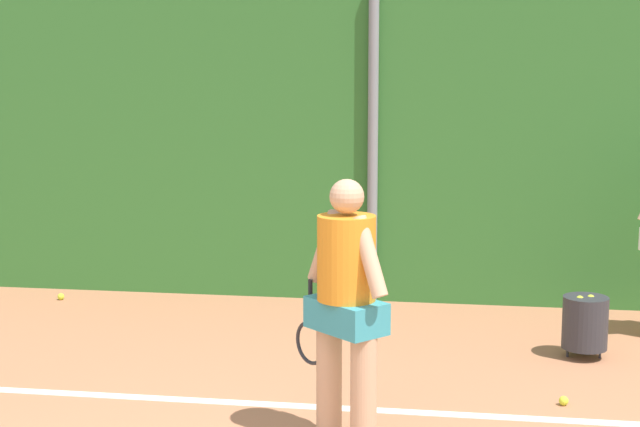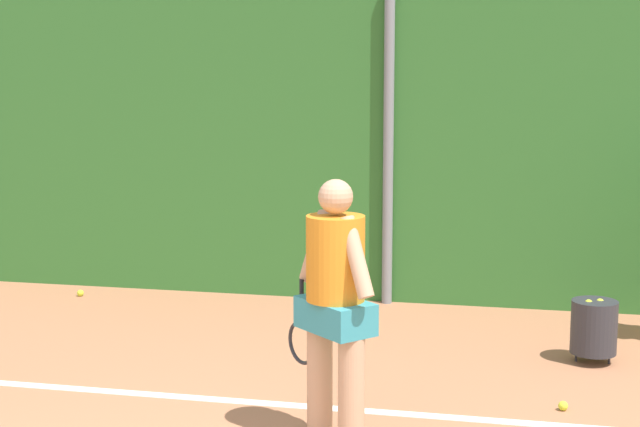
# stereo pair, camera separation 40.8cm
# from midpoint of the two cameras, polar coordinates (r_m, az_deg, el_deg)

# --- Properties ---
(hedge_fence_backdrop) EXTENTS (15.64, 0.25, 2.98)m
(hedge_fence_backdrop) POSITION_cam_midpoint_polar(r_m,az_deg,el_deg) (9.52, 2.00, 3.76)
(hedge_fence_backdrop) COLOR #33702D
(hedge_fence_backdrop) RESTS_ON ground_plane
(fence_post_center) EXTENTS (0.10, 0.10, 3.09)m
(fence_post_center) POSITION_cam_midpoint_polar(r_m,az_deg,el_deg) (9.35, 1.87, 3.99)
(fence_post_center) COLOR gray
(fence_post_center) RESTS_ON ground_plane
(court_baseline_paint) EXTENTS (11.43, 0.10, 0.01)m
(court_baseline_paint) POSITION_cam_midpoint_polar(r_m,az_deg,el_deg) (6.77, -1.31, -11.35)
(court_baseline_paint) COLOR white
(court_baseline_paint) RESTS_ON ground_plane
(player_foreground_near) EXTENTS (0.64, 0.54, 1.66)m
(player_foreground_near) POSITION_cam_midpoint_polar(r_m,az_deg,el_deg) (5.89, -0.46, -5.03)
(player_foreground_near) COLOR tan
(player_foreground_near) RESTS_ON ground_plane
(ball_hopper) EXTENTS (0.36, 0.36, 0.51)m
(ball_hopper) POSITION_cam_midpoint_polar(r_m,az_deg,el_deg) (8.00, 13.91, -6.24)
(ball_hopper) COLOR #2D2D33
(ball_hopper) RESTS_ON ground_plane
(tennis_ball_0) EXTENTS (0.07, 0.07, 0.07)m
(tennis_ball_0) POSITION_cam_midpoint_polar(r_m,az_deg,el_deg) (6.97, 12.49, -10.72)
(tennis_ball_0) COLOR #CCDB33
(tennis_ball_0) RESTS_ON ground_plane
(tennis_ball_6) EXTENTS (0.07, 0.07, 0.07)m
(tennis_ball_6) POSITION_cam_midpoint_polar(r_m,az_deg,el_deg) (10.07, -16.13, -4.72)
(tennis_ball_6) COLOR #CCDB33
(tennis_ball_6) RESTS_ON ground_plane
(tennis_ball_8) EXTENTS (0.07, 0.07, 0.07)m
(tennis_ball_8) POSITION_cam_midpoint_polar(r_m,az_deg,el_deg) (8.77, 0.49, -6.39)
(tennis_ball_8) COLOR #CCDB33
(tennis_ball_8) RESTS_ON ground_plane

